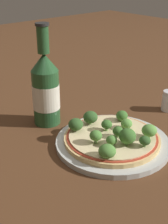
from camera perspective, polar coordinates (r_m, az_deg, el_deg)
ground_plane at (r=0.71m, az=6.01°, el=-5.58°), size 3.00×3.00×0.00m
plate at (r=0.70m, az=5.42°, el=-5.66°), size 0.25×0.25×0.01m
pizza at (r=0.69m, az=5.16°, el=-4.74°), size 0.21×0.21×0.01m
broccoli_floret_0 at (r=0.61m, az=4.27°, el=-7.14°), size 0.03×0.03×0.03m
broccoli_floret_1 at (r=0.70m, az=-1.52°, el=-2.29°), size 0.03×0.03×0.03m
broccoli_floret_2 at (r=0.64m, az=5.08°, el=-5.16°), size 0.02×0.02×0.02m
broccoli_floret_3 at (r=0.75m, az=6.94°, el=-0.68°), size 0.03×0.03×0.03m
broccoli_floret_4 at (r=0.72m, az=1.19°, el=-0.95°), size 0.03×0.03×0.03m
broccoli_floret_5 at (r=0.65m, az=11.11°, el=-5.16°), size 0.02×0.02×0.02m
broccoli_floret_6 at (r=0.70m, az=4.17°, el=-2.29°), size 0.02×0.02×0.03m
broccoli_floret_7 at (r=0.71m, az=7.90°, el=-2.19°), size 0.03×0.03×0.02m
broccoli_floret_8 at (r=0.65m, az=7.93°, el=-4.40°), size 0.04×0.04×0.04m
broccoli_floret_9 at (r=0.68m, az=6.23°, el=-3.51°), size 0.02×0.02×0.02m
broccoli_floret_10 at (r=0.65m, az=2.14°, el=-4.33°), size 0.03×0.03×0.03m
broccoli_floret_11 at (r=0.68m, az=11.85°, el=-3.34°), size 0.03×0.03×0.03m
beer_bottle at (r=0.76m, az=-7.02°, el=4.24°), size 0.07×0.07×0.25m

